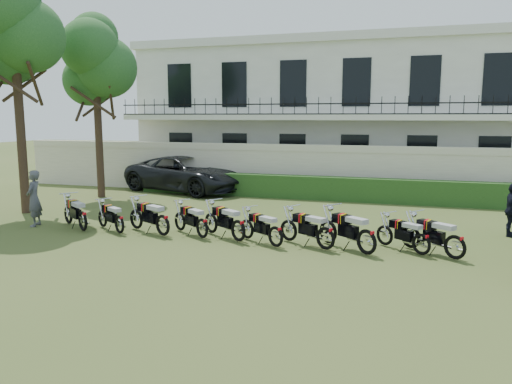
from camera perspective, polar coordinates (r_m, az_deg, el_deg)
ground at (r=14.84m, az=0.79°, el=-5.18°), size 100.00×100.00×0.00m
perimeter_wall at (r=22.32m, az=6.72°, el=2.48°), size 30.00×0.35×2.30m
hedge at (r=21.45m, az=8.91°, el=0.38°), size 18.00×0.60×1.00m
building at (r=28.07m, az=9.14°, el=8.88°), size 20.40×9.60×7.40m
tree_west_mid at (r=20.34m, az=-25.92°, el=16.64°), size 3.40×3.20×8.82m
tree_west_near at (r=23.03m, az=-17.82°, el=14.08°), size 3.40×3.20×7.90m
motorcycle_0 at (r=16.34m, az=-19.20°, el=-2.62°), size 1.67×1.16×1.06m
motorcycle_1 at (r=15.68m, az=-15.36°, el=-3.10°), size 1.53×0.98×0.95m
motorcycle_2 at (r=15.06m, az=-10.63°, el=-3.17°), size 1.85×0.97×1.09m
motorcycle_3 at (r=14.62m, az=-6.18°, el=-3.59°), size 1.58×1.08×1.00m
motorcycle_4 at (r=14.14m, az=-2.04°, el=-3.83°), size 1.71×1.13×1.07m
motorcycle_5 at (r=13.58m, az=2.26°, el=-4.54°), size 1.57×1.03×0.98m
motorcycle_6 at (r=13.41m, az=7.96°, el=-4.64°), size 1.74×1.01×1.05m
motorcycle_7 at (r=13.12m, az=12.55°, el=-4.90°), size 1.72×1.33×1.13m
motorcycle_8 at (r=13.48m, az=18.42°, el=-5.12°), size 1.45×1.13×0.96m
motorcycle_9 at (r=13.35m, az=21.83°, el=-5.25°), size 1.60×1.24×1.05m
suv at (r=23.89m, az=-8.01°, el=2.05°), size 6.56×4.33×1.68m
inspector at (r=17.69m, az=-24.04°, el=-0.67°), size 0.62×0.77×1.83m
officer_5 at (r=16.60m, az=27.18°, el=-1.86°), size 0.62×1.00×1.59m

